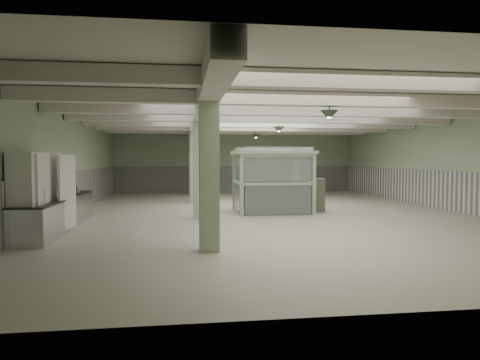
{
  "coord_description": "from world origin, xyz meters",
  "views": [
    {
      "loc": [
        -3.06,
        -15.1,
        2.01
      ],
      "look_at": [
        -1.25,
        -1.69,
        1.3
      ],
      "focal_mm": 32.0,
      "sensor_mm": 36.0,
      "label": 1
    }
  ],
  "objects": [
    {
      "name": "floor",
      "position": [
        0.0,
        0.0,
        0.0
      ],
      "size": [
        20.0,
        20.0,
        0.0
      ],
      "primitive_type": "plane",
      "color": "beige",
      "rests_on": "ground"
    },
    {
      "name": "ceiling",
      "position": [
        0.0,
        0.0,
        3.6
      ],
      "size": [
        14.0,
        20.0,
        0.02
      ],
      "primitive_type": "cube",
      "color": "beige",
      "rests_on": "wall_back"
    },
    {
      "name": "wall_back",
      "position": [
        0.0,
        10.0,
        1.8
      ],
      "size": [
        14.0,
        0.02,
        3.6
      ],
      "primitive_type": "cube",
      "color": "#A0BA94",
      "rests_on": "floor"
    },
    {
      "name": "wall_front",
      "position": [
        0.0,
        -10.0,
        1.8
      ],
      "size": [
        14.0,
        0.02,
        3.6
      ],
      "primitive_type": "cube",
      "color": "#A0BA94",
      "rests_on": "floor"
    },
    {
      "name": "wall_left",
      "position": [
        -7.0,
        0.0,
        1.8
      ],
      "size": [
        0.02,
        20.0,
        3.6
      ],
      "primitive_type": "cube",
      "color": "#A0BA94",
      "rests_on": "floor"
    },
    {
      "name": "wall_right",
      "position": [
        7.0,
        0.0,
        1.8
      ],
      "size": [
        0.02,
        20.0,
        3.6
      ],
      "primitive_type": "cube",
      "color": "#A0BA94",
      "rests_on": "floor"
    },
    {
      "name": "wainscot_left",
      "position": [
        -6.97,
        0.0,
        0.75
      ],
      "size": [
        0.05,
        19.9,
        1.5
      ],
      "primitive_type": "cube",
      "color": "silver",
      "rests_on": "floor"
    },
    {
      "name": "wainscot_right",
      "position": [
        6.97,
        0.0,
        0.75
      ],
      "size": [
        0.05,
        19.9,
        1.5
      ],
      "primitive_type": "cube",
      "color": "silver",
      "rests_on": "floor"
    },
    {
      "name": "wainscot_back",
      "position": [
        0.0,
        9.97,
        0.75
      ],
      "size": [
        13.9,
        0.05,
        1.5
      ],
      "primitive_type": "cube",
      "color": "silver",
      "rests_on": "floor"
    },
    {
      "name": "girder",
      "position": [
        -2.5,
        0.0,
        3.38
      ],
      "size": [
        0.45,
        19.9,
        0.4
      ],
      "primitive_type": "cube",
      "color": "silver",
      "rests_on": "ceiling"
    },
    {
      "name": "beam_a",
      "position": [
        0.0,
        -7.5,
        3.42
      ],
      "size": [
        13.9,
        0.35,
        0.32
      ],
      "primitive_type": "cube",
      "color": "silver",
      "rests_on": "ceiling"
    },
    {
      "name": "beam_b",
      "position": [
        0.0,
        -5.0,
        3.42
      ],
      "size": [
        13.9,
        0.35,
        0.32
      ],
      "primitive_type": "cube",
      "color": "silver",
      "rests_on": "ceiling"
    },
    {
      "name": "beam_c",
      "position": [
        0.0,
        -2.5,
        3.42
      ],
      "size": [
        13.9,
        0.35,
        0.32
      ],
      "primitive_type": "cube",
      "color": "silver",
      "rests_on": "ceiling"
    },
    {
      "name": "beam_d",
      "position": [
        0.0,
        0.0,
        3.42
      ],
      "size": [
        13.9,
        0.35,
        0.32
      ],
      "primitive_type": "cube",
      "color": "silver",
      "rests_on": "ceiling"
    },
    {
      "name": "beam_e",
      "position": [
        0.0,
        2.5,
        3.42
      ],
      "size": [
        13.9,
        0.35,
        0.32
      ],
      "primitive_type": "cube",
      "color": "silver",
      "rests_on": "ceiling"
    },
    {
      "name": "beam_f",
      "position": [
        0.0,
        5.0,
        3.42
      ],
      "size": [
        13.9,
        0.35,
        0.32
      ],
      "primitive_type": "cube",
      "color": "silver",
      "rests_on": "ceiling"
    },
    {
      "name": "beam_g",
      "position": [
        0.0,
        7.5,
        3.42
      ],
      "size": [
        13.9,
        0.35,
        0.32
      ],
      "primitive_type": "cube",
      "color": "silver",
      "rests_on": "ceiling"
    },
    {
      "name": "column_a",
      "position": [
        -2.5,
        -6.0,
        1.8
      ],
      "size": [
        0.42,
        0.42,
        3.6
      ],
      "primitive_type": "cube",
      "color": "#A3BB97",
      "rests_on": "floor"
    },
    {
      "name": "column_b",
      "position": [
        -2.5,
        -1.0,
        1.8
      ],
      "size": [
        0.42,
        0.42,
        3.6
      ],
      "primitive_type": "cube",
      "color": "#A3BB97",
      "rests_on": "floor"
    },
    {
      "name": "column_c",
      "position": [
        -2.5,
        4.0,
        1.8
      ],
      "size": [
        0.42,
        0.42,
        3.6
      ],
      "primitive_type": "cube",
      "color": "#A3BB97",
      "rests_on": "floor"
    },
    {
      "name": "column_d",
      "position": [
        -2.5,
        8.0,
        1.8
      ],
      "size": [
        0.42,
        0.42,
        3.6
      ],
      "primitive_type": "cube",
      "color": "#A3BB97",
      "rests_on": "floor"
    },
    {
      "name": "pendant_front",
      "position": [
        0.5,
        -5.0,
        3.05
      ],
      "size": [
        0.44,
        0.44,
        0.22
      ],
      "primitive_type": "cone",
      "rotation": [
        3.14,
        0.0,
        0.0
      ],
      "color": "#2F3C2D",
      "rests_on": "ceiling"
    },
    {
      "name": "pendant_mid",
      "position": [
        0.5,
        0.5,
        3.05
      ],
      "size": [
        0.44,
        0.44,
        0.22
      ],
      "primitive_type": "cone",
      "rotation": [
        3.14,
        0.0,
        0.0
      ],
      "color": "#2F3C2D",
      "rests_on": "ceiling"
    },
    {
      "name": "pendant_back",
      "position": [
        0.5,
        5.5,
        3.05
      ],
      "size": [
        0.44,
        0.44,
        0.22
      ],
      "primitive_type": "cone",
      "rotation": [
        3.14,
        0.0,
        0.0
      ],
      "color": "#2F3C2D",
      "rests_on": "ceiling"
    },
    {
      "name": "prep_counter",
      "position": [
        -6.54,
        -2.71,
        0.46
      ],
      "size": [
        0.9,
        5.18,
        0.91
      ],
      "color": "silver",
      "rests_on": "floor"
    },
    {
      "name": "pitcher_near",
      "position": [
        -6.53,
        -2.5,
        1.02
      ],
      "size": [
        0.22,
        0.23,
        0.25
      ],
      "primitive_type": null,
      "rotation": [
        0.0,
        0.0,
        0.28
      ],
      "color": "silver",
      "rests_on": "prep_counter"
    },
    {
      "name": "pitcher_far",
      "position": [
        -6.38,
        -2.82,
        1.05
      ],
      "size": [
        0.28,
        0.3,
        0.3
      ],
      "primitive_type": null,
      "rotation": [
        0.0,
        0.0,
        -0.39
      ],
      "color": "silver",
      "rests_on": "prep_counter"
    },
    {
      "name": "veg_colander",
      "position": [
        -6.44,
        -1.41,
        1.01
      ],
      "size": [
        0.62,
        0.62,
        0.23
      ],
      "primitive_type": null,
      "rotation": [
        0.0,
        0.0,
        -0.31
      ],
      "color": "#39393E",
      "rests_on": "prep_counter"
    },
    {
      "name": "orange_bowl",
      "position": [
        -6.63,
        -4.36,
        0.94
      ],
      "size": [
        0.28,
        0.28,
        0.08
      ],
      "primitive_type": "cylinder",
      "rotation": [
        0.0,
        0.0,
        -0.28
      ],
      "color": "#B2B2B7",
      "rests_on": "prep_counter"
    },
    {
      "name": "walkin_cooler",
      "position": [
        -6.62,
        -4.0,
        1.04
      ],
      "size": [
        0.84,
        2.26,
        2.07
      ],
      "color": "white",
      "rests_on": "floor"
    },
    {
      "name": "guard_booth",
      "position": [
        0.23,
        0.43,
        1.58
      ],
      "size": [
        2.81,
        2.39,
        2.39
      ],
      "rotation": [
        0.0,
        0.0,
        0.0
      ],
      "color": "#9FBE98",
      "rests_on": "floor"
    },
    {
      "name": "filing_cabinet",
      "position": [
        1.97,
        0.29,
        0.62
      ],
      "size": [
        0.46,
        0.61,
        1.24
      ],
      "primitive_type": "cube",
      "rotation": [
        0.0,
        0.0,
        -0.11
      ],
      "color": "#5F6353",
      "rests_on": "floor"
    }
  ]
}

